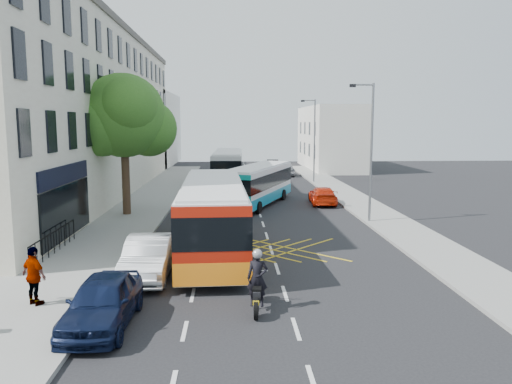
{
  "coord_description": "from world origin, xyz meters",
  "views": [
    {
      "loc": [
        -1.83,
        -16.63,
        5.89
      ],
      "look_at": [
        -0.52,
        9.95,
        2.2
      ],
      "focal_mm": 35.0,
      "sensor_mm": 36.0,
      "label": 1
    }
  ],
  "objects": [
    {
      "name": "lamp_far",
      "position": [
        6.2,
        32.0,
        4.62
      ],
      "size": [
        1.45,
        0.15,
        8.0
      ],
      "color": "slate",
      "rests_on": "pavement_right"
    },
    {
      "name": "bus_far",
      "position": [
        -2.17,
        31.14,
        1.71
      ],
      "size": [
        3.08,
        11.6,
        3.25
      ],
      "rotation": [
        0.0,
        0.0,
        -0.02
      ],
      "color": "silver",
      "rests_on": "ground"
    },
    {
      "name": "red_hatchback",
      "position": [
        4.81,
        19.11,
        0.64
      ],
      "size": [
        2.04,
        4.49,
        1.27
      ],
      "primitive_type": "imported",
      "rotation": [
        0.0,
        0.0,
        3.08
      ],
      "color": "red",
      "rests_on": "ground"
    },
    {
      "name": "parked_car_silver",
      "position": [
        -5.05,
        2.16,
        0.78
      ],
      "size": [
        1.7,
        4.74,
        1.56
      ],
      "primitive_type": "imported",
      "rotation": [
        0.0,
        0.0,
        0.01
      ],
      "color": "#A0A3A7",
      "rests_on": "ground"
    },
    {
      "name": "terrace_far",
      "position": [
        -14.0,
        55.0,
        5.0
      ],
      "size": [
        8.0,
        20.0,
        10.0
      ],
      "primitive_type": "cube",
      "color": "silver",
      "rests_on": "ground"
    },
    {
      "name": "pedestrian_far",
      "position": [
        -8.09,
        -1.07,
        1.1
      ],
      "size": [
        1.17,
        1.02,
        1.89
      ],
      "primitive_type": "imported",
      "rotation": [
        0.0,
        0.0,
        2.53
      ],
      "color": "gray",
      "rests_on": "pavement_left"
    },
    {
      "name": "pavement_right",
      "position": [
        7.5,
        15.0,
        0.07
      ],
      "size": [
        3.0,
        70.0,
        0.15
      ],
      "primitive_type": "cube",
      "color": "gray",
      "rests_on": "ground"
    },
    {
      "name": "ground",
      "position": [
        0.0,
        0.0,
        0.0
      ],
      "size": [
        120.0,
        120.0,
        0.0
      ],
      "primitive_type": "plane",
      "color": "black",
      "rests_on": "ground"
    },
    {
      "name": "building_right",
      "position": [
        11.0,
        48.0,
        4.0
      ],
      "size": [
        6.0,
        18.0,
        8.0
      ],
      "primitive_type": "cube",
      "color": "silver",
      "rests_on": "ground"
    },
    {
      "name": "lamp_near",
      "position": [
        6.2,
        12.0,
        4.62
      ],
      "size": [
        1.45,
        0.15,
        8.0
      ],
      "color": "slate",
      "rests_on": "pavement_right"
    },
    {
      "name": "pavement_left",
      "position": [
        -8.5,
        15.0,
        0.07
      ],
      "size": [
        5.0,
        70.0,
        0.15
      ],
      "primitive_type": "cube",
      "color": "gray",
      "rests_on": "ground"
    },
    {
      "name": "motorbike",
      "position": [
        -1.04,
        -1.48,
        0.94
      ],
      "size": [
        0.73,
        2.25,
        1.99
      ],
      "rotation": [
        0.0,
        0.0,
        -0.1
      ],
      "color": "black",
      "rests_on": "ground"
    },
    {
      "name": "street_tree",
      "position": [
        -8.51,
        14.97,
        6.29
      ],
      "size": [
        6.3,
        5.7,
        8.8
      ],
      "color": "#382619",
      "rests_on": "pavement_left"
    },
    {
      "name": "bus_near",
      "position": [
        -2.68,
        5.59,
        1.74
      ],
      "size": [
        3.22,
        11.85,
        3.31
      ],
      "rotation": [
        0.0,
        0.0,
        0.03
      ],
      "color": "silver",
      "rests_on": "ground"
    },
    {
      "name": "parked_car_blue",
      "position": [
        -5.6,
        -2.52,
        0.74
      ],
      "size": [
        1.85,
        4.4,
        1.49
      ],
      "primitive_type": "imported",
      "rotation": [
        0.0,
        0.0,
        -0.02
      ],
      "color": "black",
      "rests_on": "ground"
    },
    {
      "name": "distant_car_grey",
      "position": [
        -2.33,
        39.62,
        0.66
      ],
      "size": [
        2.72,
        4.94,
        1.31
      ],
      "primitive_type": "imported",
      "rotation": [
        0.0,
        0.0,
        -0.12
      ],
      "color": "#3B3D42",
      "rests_on": "ground"
    },
    {
      "name": "terrace_main",
      "position": [
        -14.0,
        24.49,
        6.76
      ],
      "size": [
        8.3,
        45.0,
        13.5
      ],
      "color": "beige",
      "rests_on": "ground"
    },
    {
      "name": "railings",
      "position": [
        -9.7,
        5.3,
        0.72
      ],
      "size": [
        0.08,
        5.6,
        1.14
      ],
      "primitive_type": null,
      "color": "black",
      "rests_on": "pavement_left"
    },
    {
      "name": "bus_mid",
      "position": [
        0.05,
        18.95,
        1.5
      ],
      "size": [
        5.83,
        10.31,
        2.85
      ],
      "rotation": [
        0.0,
        0.0,
        -0.37
      ],
      "color": "silver",
      "rests_on": "ground"
    },
    {
      "name": "distant_car_dark",
      "position": [
        3.35,
        45.89,
        0.68
      ],
      "size": [
        1.64,
        4.17,
        1.35
      ],
      "primitive_type": "imported",
      "rotation": [
        0.0,
        0.0,
        3.09
      ],
      "color": "black",
      "rests_on": "ground"
    },
    {
      "name": "distant_car_silver",
      "position": [
        4.26,
        39.0,
        0.74
      ],
      "size": [
        1.88,
        4.38,
        1.47
      ],
      "primitive_type": "imported",
      "rotation": [
        0.0,
        0.0,
        3.17
      ],
      "color": "#9D9EA4",
      "rests_on": "ground"
    }
  ]
}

